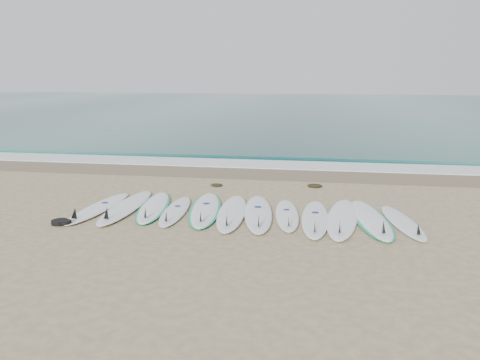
# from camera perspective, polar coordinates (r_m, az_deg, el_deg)

# --- Properties ---
(ground) EXTENTS (120.00, 120.00, 0.00)m
(ground) POSITION_cam_1_polar(r_m,az_deg,el_deg) (9.90, 0.53, -4.18)
(ground) COLOR #9A8864
(ocean) EXTENTS (120.00, 55.00, 0.03)m
(ocean) POSITION_cam_1_polar(r_m,az_deg,el_deg) (41.98, 7.31, 8.78)
(ocean) COLOR #215B57
(ocean) RESTS_ON ground
(wet_sand_band) EXTENTS (120.00, 1.80, 0.01)m
(wet_sand_band) POSITION_cam_1_polar(r_m,az_deg,el_deg) (13.84, 3.09, 0.76)
(wet_sand_band) COLOR #6F5E4A
(wet_sand_band) RESTS_ON ground
(foam_band) EXTENTS (120.00, 1.40, 0.04)m
(foam_band) POSITION_cam_1_polar(r_m,az_deg,el_deg) (15.20, 3.65, 1.90)
(foam_band) COLOR silver
(foam_band) RESTS_ON ground
(wave_crest) EXTENTS (120.00, 1.00, 0.10)m
(wave_crest) POSITION_cam_1_polar(r_m,az_deg,el_deg) (16.67, 4.16, 2.96)
(wave_crest) COLOR #215B57
(wave_crest) RESTS_ON ground
(surfboard_0) EXTENTS (0.70, 2.60, 0.33)m
(surfboard_0) POSITION_cam_1_polar(r_m,az_deg,el_deg) (10.60, -16.99, -3.28)
(surfboard_0) COLOR white
(surfboard_0) RESTS_ON ground
(surfboard_1) EXTENTS (0.63, 2.81, 0.36)m
(surfboard_1) POSITION_cam_1_polar(r_m,az_deg,el_deg) (10.49, -13.84, -3.23)
(surfboard_1) COLOR white
(surfboard_1) RESTS_ON ground
(surfboard_2) EXTENTS (1.01, 2.60, 0.32)m
(surfboard_2) POSITION_cam_1_polar(r_m,az_deg,el_deg) (10.42, -10.50, -3.25)
(surfboard_2) COLOR white
(surfboard_2) RESTS_ON ground
(surfboard_3) EXTENTS (0.66, 2.32, 0.29)m
(surfboard_3) POSITION_cam_1_polar(r_m,az_deg,el_deg) (10.03, -7.95, -3.78)
(surfboard_3) COLOR white
(surfboard_3) RESTS_ON ground
(surfboard_4) EXTENTS (1.04, 2.80, 0.35)m
(surfboard_4) POSITION_cam_1_polar(r_m,az_deg,el_deg) (10.10, -4.28, -3.57)
(surfboard_4) COLOR white
(surfboard_4) RESTS_ON ground
(surfboard_5) EXTENTS (0.79, 2.78, 0.35)m
(surfboard_5) POSITION_cam_1_polar(r_m,az_deg,el_deg) (9.79, -1.03, -4.00)
(surfboard_5) COLOR white
(surfboard_5) RESTS_ON ground
(surfboard_6) EXTENTS (0.94, 2.83, 0.36)m
(surfboard_6) POSITION_cam_1_polar(r_m,az_deg,el_deg) (9.76, 2.23, -4.06)
(surfboard_6) COLOR white
(surfboard_6) RESTS_ON ground
(surfboard_7) EXTENTS (0.70, 2.34, 0.29)m
(surfboard_7) POSITION_cam_1_polar(r_m,az_deg,el_deg) (9.72, 5.76, -4.26)
(surfboard_7) COLOR white
(surfboard_7) RESTS_ON ground
(surfboard_8) EXTENTS (0.55, 2.60, 0.33)m
(surfboard_8) POSITION_cam_1_polar(r_m,az_deg,el_deg) (9.53, 9.14, -4.67)
(surfboard_8) COLOR white
(surfboard_8) RESTS_ON ground
(surfboard_9) EXTENTS (0.88, 2.91, 0.37)m
(surfboard_9) POSITION_cam_1_polar(r_m,az_deg,el_deg) (9.62, 12.34, -4.59)
(surfboard_9) COLOR white
(surfboard_9) RESTS_ON ground
(surfboard_10) EXTENTS (0.98, 2.81, 0.35)m
(surfboard_10) POSITION_cam_1_polar(r_m,az_deg,el_deg) (9.77, 15.66, -4.59)
(surfboard_10) COLOR white
(surfboard_10) RESTS_ON ground
(surfboard_11) EXTENTS (0.83, 2.34, 0.29)m
(surfboard_11) POSITION_cam_1_polar(r_m,az_deg,el_deg) (9.73, 19.30, -4.91)
(surfboard_11) COLOR white
(surfboard_11) RESTS_ON ground
(seaweed_near) EXTENTS (0.32, 0.25, 0.06)m
(seaweed_near) POSITION_cam_1_polar(r_m,az_deg,el_deg) (12.35, -2.88, -0.60)
(seaweed_near) COLOR black
(seaweed_near) RESTS_ON ground
(seaweed_far) EXTENTS (0.39, 0.31, 0.08)m
(seaweed_far) POSITION_cam_1_polar(r_m,az_deg,el_deg) (12.39, 9.09, -0.67)
(seaweed_far) COLOR black
(seaweed_far) RESTS_ON ground
(leash_coil) EXTENTS (0.46, 0.36, 0.11)m
(leash_coil) POSITION_cam_1_polar(r_m,az_deg,el_deg) (9.87, -20.98, -4.81)
(leash_coil) COLOR black
(leash_coil) RESTS_ON ground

